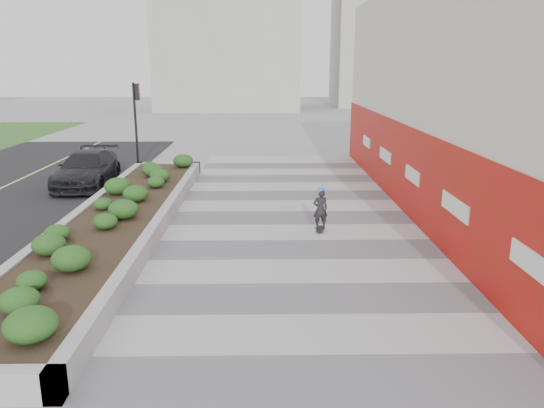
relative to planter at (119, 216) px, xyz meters
The scene contains 10 objects.
ground 8.91m from the planter, 51.84° to the right, with size 160.00×160.00×0.00m, color gray.
walkway 6.81m from the planter, 36.03° to the right, with size 8.00×36.00×0.01m, color #A8A8AD.
building 13.12m from the planter, ahead, with size 6.04×24.08×8.00m.
planter is the anchor object (origin of this frame).
traffic_signal_near 10.90m from the planter, 99.35° to the left, with size 0.33×0.28×4.20m.
distant_bldg_north_l 48.95m from the planter, 89.40° to the left, with size 16.00×12.00×20.00m, color #ADAAA3.
distant_bldg_north_r 57.99m from the planter, 68.85° to the left, with size 14.00×10.00×24.00m, color #ADAAA3.
manhole_cover 7.22m from the planter, 33.69° to the right, with size 0.44×0.44×0.01m, color #595654.
skateboarder 6.30m from the planter, ahead, with size 0.50×0.74×1.41m.
car_dark 7.03m from the planter, 115.30° to the left, with size 2.03×5.00×1.45m, color black.
Camera 1 is at (-0.94, -9.00, 4.98)m, focal length 35.00 mm.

